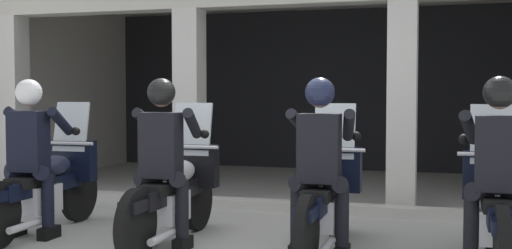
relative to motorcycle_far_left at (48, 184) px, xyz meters
name	(u,v)px	position (x,y,z in m)	size (l,w,h in m)	color
ground_plane	(313,198)	(2.19, 2.95, -0.50)	(80.00, 80.00, 0.00)	#999993
station_building	(325,58)	(2.02, 4.69, 1.51)	(9.57, 4.62, 3.17)	black
kerb_strip	(281,206)	(2.02, 1.87, -0.44)	(9.07, 0.24, 0.12)	#B7B5AD
motorcycle_far_left	(48,184)	(0.00, 0.00, 0.00)	(0.62, 2.04, 1.35)	black
police_officer_far_left	(31,144)	(0.00, -0.28, 0.44)	(0.63, 0.61, 1.58)	black
motorcycle_center_left	(175,191)	(1.46, -0.05, 0.00)	(0.62, 2.04, 1.35)	black
police_officer_center_left	(162,148)	(1.46, -0.33, 0.44)	(0.63, 0.61, 1.58)	black
motorcycle_center_right	(326,196)	(2.92, 0.04, 0.00)	(0.62, 2.04, 1.35)	black
police_officer_center_right	(320,152)	(2.92, -0.24, 0.44)	(0.63, 0.61, 1.58)	black
motorcycle_far_right	(495,206)	(4.38, -0.03, 0.00)	(0.62, 2.04, 1.35)	black
police_officer_far_right	(498,157)	(4.38, -0.32, 0.44)	(0.63, 0.61, 1.58)	black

